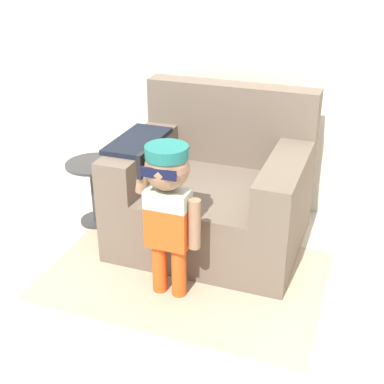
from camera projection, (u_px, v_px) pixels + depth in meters
ground_plane at (232, 257)px, 3.37m from camera, size 10.00×10.00×0.00m
wall_back at (273, 24)px, 3.47m from camera, size 10.00×0.05×2.60m
armchair at (214, 193)px, 3.44m from camera, size 1.16×0.95×0.96m
person_child at (168, 199)px, 2.78m from camera, size 0.36×0.27×0.89m
side_table at (95, 187)px, 3.66m from camera, size 0.38×0.38×0.45m
rug at (185, 274)px, 3.19m from camera, size 1.62×1.09×0.01m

